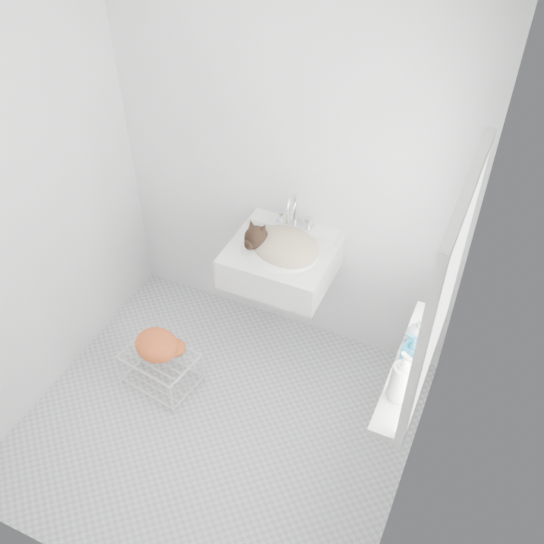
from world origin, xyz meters
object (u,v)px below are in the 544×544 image
at_px(sink, 281,249).
at_px(bottle_a, 397,396).
at_px(wire_rack, 161,366).
at_px(bottle_b, 409,364).
at_px(cat, 282,246).
at_px(bottle_c, 417,344).

relative_size(sink, bottle_a, 2.54).
xyz_separation_m(wire_rack, bottle_b, (1.47, 0.04, 0.70)).
height_order(sink, cat, cat).
xyz_separation_m(sink, bottle_a, (0.91, -0.75, 0.00)).
bearing_deg(cat, bottle_b, -25.50).
distance_m(sink, bottle_c, 1.00).
distance_m(wire_rack, bottle_b, 1.63).
bearing_deg(sink, bottle_c, -23.96).
bearing_deg(sink, cat, -52.14).
xyz_separation_m(wire_rack, bottle_a, (1.47, -0.17, 0.70)).
bearing_deg(cat, sink, 132.65).
xyz_separation_m(cat, wire_rack, (-0.57, -0.57, -0.74)).
height_order(bottle_a, bottle_c, bottle_a).
relative_size(sink, wire_rack, 1.44).
relative_size(bottle_b, bottle_c, 1.09).
bearing_deg(bottle_c, bottle_b, -90.00).
relative_size(wire_rack, bottle_c, 2.47).
relative_size(wire_rack, bottle_a, 1.77).
xyz_separation_m(sink, bottle_c, (0.91, -0.41, 0.00)).
bearing_deg(bottle_a, cat, 140.71).
bearing_deg(wire_rack, bottle_a, -6.48).
height_order(cat, wire_rack, cat).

